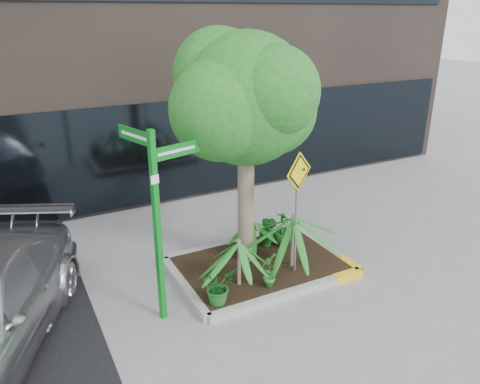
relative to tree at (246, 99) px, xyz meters
name	(u,v)px	position (x,y,z in m)	size (l,w,h in m)	color
ground	(258,279)	(-0.03, -0.60, -3.34)	(80.00, 80.00, 0.00)	gray
planter	(262,265)	(0.20, -0.33, -3.24)	(3.35, 2.36, 0.15)	#9E9E99
tree	(246,99)	(0.00, 0.00, 0.00)	(3.05, 2.71, 4.58)	gray
palm_front	(294,218)	(0.68, -0.67, -2.17)	(1.23, 1.23, 1.37)	gray
palm_left	(239,243)	(-0.55, -0.79, -2.35)	(1.01, 1.01, 1.12)	gray
palm_back	(252,222)	(0.31, 0.27, -2.56)	(0.76, 0.76, 0.85)	gray
shrub_a	(218,286)	(-1.12, -1.13, -2.87)	(0.57, 0.57, 0.64)	#18561C
shrub_b	(283,228)	(0.99, 0.16, -2.82)	(0.42, 0.42, 0.75)	#1B5C1F
shrub_c	(269,270)	(-0.10, -1.11, -2.85)	(0.36, 0.36, 0.69)	#287624
shrub_d	(268,231)	(0.67, 0.24, -2.83)	(0.39, 0.39, 0.72)	#1A5A1F
street_sign_post	(157,206)	(-1.99, -0.83, -1.35)	(1.12, 0.93, 3.22)	#0B7B1C
cattle_sign	(298,193)	(0.61, -0.85, -1.59)	(0.68, 0.29, 2.36)	slate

